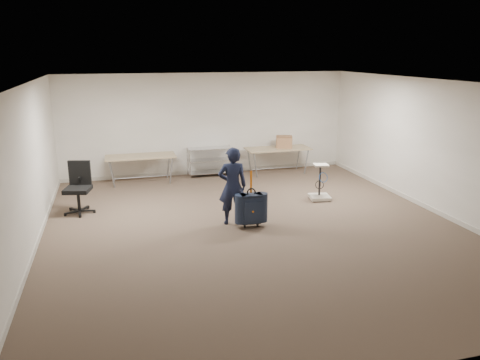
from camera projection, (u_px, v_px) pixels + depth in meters
name	position (u px, v px, depth m)	size (l,w,h in m)	color
ground	(255.00, 228.00, 9.17)	(9.00, 9.00, 0.00)	#46352A
room_shell	(236.00, 204.00, 10.44)	(8.00, 9.00, 9.00)	beige
folding_table_left	(141.00, 158.00, 12.18)	(1.80, 0.75, 0.73)	#96825C
folding_table_right	(278.00, 150.00, 13.15)	(1.80, 0.75, 0.73)	#96825C
wire_shelf	(210.00, 160.00, 12.96)	(1.22, 0.47, 0.80)	silver
person	(233.00, 186.00, 9.22)	(0.57, 0.37, 1.56)	black
suitcase	(251.00, 208.00, 9.12)	(0.43, 0.26, 1.14)	#161C32
office_chair	(79.00, 197.00, 9.99)	(0.67, 0.67, 1.10)	black
equipment_cart	(320.00, 190.00, 10.90)	(0.53, 0.53, 0.84)	beige
cardboard_box	(284.00, 142.00, 13.16)	(0.44, 0.33, 0.33)	#956B45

